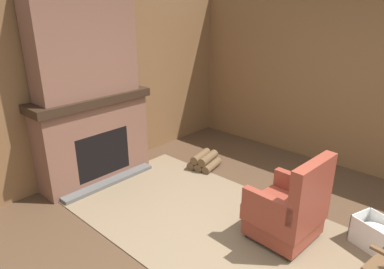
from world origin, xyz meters
name	(u,v)px	position (x,y,z in m)	size (l,w,h in m)	color
ground_plane	(244,260)	(0.00, 0.00, 0.00)	(14.00, 14.00, 0.00)	#4C3523
wood_panel_wall_left	(79,87)	(-2.81, 0.00, 1.31)	(0.06, 6.16, 2.62)	brown
wood_panel_wall_back	(364,84)	(0.03, 2.81, 1.32)	(6.16, 0.09, 2.62)	brown
fireplace_hearth	(94,139)	(-2.55, 0.00, 0.61)	(0.65, 1.67, 1.23)	brown
chimney_breast	(83,43)	(-2.56, 0.00, 1.92)	(0.38, 1.38, 1.37)	brown
area_rug	(222,229)	(-0.46, 0.24, 0.01)	(3.94, 1.94, 0.01)	#7A664C
armchair	(289,210)	(0.15, 0.57, 0.36)	(0.69, 0.72, 0.99)	brown
firewood_stack	(204,161)	(-1.63, 1.30, 0.11)	(0.47, 0.49, 0.24)	brown
laundry_basket	(379,236)	(0.92, 1.06, 0.16)	(0.56, 0.45, 0.32)	white
oil_lamp_vase	(71,91)	(-2.61, -0.23, 1.33)	(0.11, 0.11, 0.27)	#99B29E
storage_case	(92,88)	(-2.61, 0.08, 1.31)	(0.17, 0.25, 0.16)	brown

